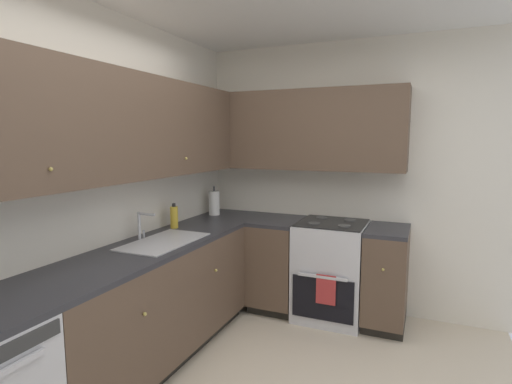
% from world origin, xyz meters
% --- Properties ---
extents(wall_back, '(4.16, 0.05, 2.60)m').
position_xyz_m(wall_back, '(0.00, 1.46, 1.30)').
color(wall_back, silver).
rests_on(wall_back, ground_plane).
extents(wall_right, '(0.05, 2.97, 2.60)m').
position_xyz_m(wall_right, '(2.05, 0.00, 1.30)').
color(wall_right, silver).
rests_on(wall_right, ground_plane).
extents(lower_cabinets_back, '(2.02, 0.62, 0.87)m').
position_xyz_m(lower_cabinets_back, '(0.42, 1.14, 0.44)').
color(lower_cabinets_back, brown).
rests_on(lower_cabinets_back, ground_plane).
extents(countertop_back, '(3.23, 0.60, 0.03)m').
position_xyz_m(countertop_back, '(0.42, 1.13, 0.89)').
color(countertop_back, '#2D2D33').
rests_on(countertop_back, lower_cabinets_back).
extents(lower_cabinets_right, '(0.62, 1.43, 0.87)m').
position_xyz_m(lower_cabinets_right, '(1.73, 0.15, 0.44)').
color(lower_cabinets_right, brown).
rests_on(lower_cabinets_right, ground_plane).
extents(countertop_right, '(0.60, 1.43, 0.03)m').
position_xyz_m(countertop_right, '(1.73, 0.15, 0.89)').
color(countertop_right, '#2D2D33').
rests_on(countertop_right, lower_cabinets_right).
extents(oven_range, '(0.68, 0.62, 1.05)m').
position_xyz_m(oven_range, '(1.75, 0.08, 0.46)').
color(oven_range, silver).
rests_on(oven_range, ground_plane).
extents(upper_cabinets_back, '(2.91, 0.34, 0.75)m').
position_xyz_m(upper_cabinets_back, '(0.26, 1.27, 1.76)').
color(upper_cabinets_back, brown).
extents(upper_cabinets_right, '(0.32, 1.98, 0.75)m').
position_xyz_m(upper_cabinets_right, '(1.87, 0.44, 1.76)').
color(upper_cabinets_right, brown).
extents(sink, '(0.72, 0.40, 0.10)m').
position_xyz_m(sink, '(0.57, 1.10, 0.86)').
color(sink, '#B7B7BC').
rests_on(sink, countertop_back).
extents(faucet, '(0.07, 0.16, 0.21)m').
position_xyz_m(faucet, '(0.57, 1.31, 1.03)').
color(faucet, silver).
rests_on(faucet, countertop_back).
extents(soap_bottle, '(0.07, 0.07, 0.22)m').
position_xyz_m(soap_bottle, '(1.00, 1.31, 1.00)').
color(soap_bottle, gold).
rests_on(soap_bottle, countertop_back).
extents(paper_towel_roll, '(0.11, 0.11, 0.31)m').
position_xyz_m(paper_towel_roll, '(1.69, 1.29, 1.03)').
color(paper_towel_roll, white).
rests_on(paper_towel_roll, countertop_back).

